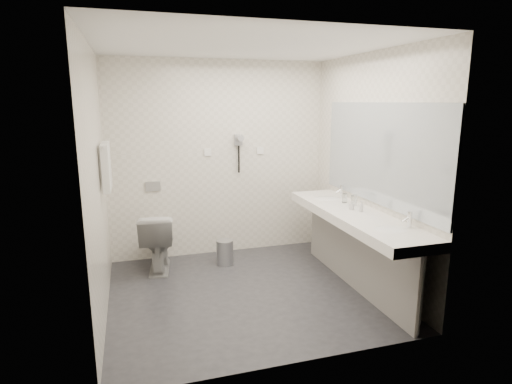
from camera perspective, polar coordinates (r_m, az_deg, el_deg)
name	(u,v)px	position (r m, az deg, el deg)	size (l,w,h in m)	color
floor	(247,292)	(4.60, -1.29, -13.41)	(2.80, 2.80, 0.00)	#2B2B31
ceiling	(245,45)	(4.18, -1.46, 19.27)	(2.80, 2.80, 0.00)	white
wall_back	(219,160)	(5.46, -5.01, 4.41)	(2.80, 2.80, 0.00)	white
wall_front	(295,207)	(3.00, 5.24, -2.05)	(2.80, 2.80, 0.00)	white
wall_left	(97,184)	(4.07, -20.72, 0.99)	(2.60, 2.60, 0.00)	white
wall_right	(369,170)	(4.77, 15.09, 2.90)	(2.60, 2.60, 0.00)	white
vanity_counter	(354,216)	(4.56, 13.15, -3.22)	(0.55, 2.20, 0.10)	white
vanity_panel	(354,254)	(4.70, 13.16, -8.20)	(0.03, 2.15, 0.75)	gray
vanity_post_near	(419,296)	(3.92, 21.28, -12.94)	(0.06, 0.06, 0.75)	silver
vanity_post_far	(316,227)	(5.58, 8.14, -4.70)	(0.06, 0.06, 0.75)	silver
mirror	(379,154)	(4.57, 16.38, 4.97)	(0.02, 2.20, 1.05)	#B2BCC6
basin_near	(390,231)	(4.02, 17.76, -5.04)	(0.40, 0.31, 0.05)	white
basin_far	(327,199)	(5.10, 9.56, -1.01)	(0.40, 0.31, 0.05)	white
faucet_near	(410,220)	(4.11, 20.10, -3.54)	(0.04, 0.04, 0.15)	silver
faucet_far	(342,191)	(5.17, 11.53, 0.11)	(0.04, 0.04, 0.15)	silver
soap_bottle_a	(352,205)	(4.61, 12.83, -1.78)	(0.04, 0.04, 0.09)	silver
soap_bottle_c	(361,206)	(4.55, 14.08, -1.89)	(0.04, 0.04, 0.12)	silver
glass_left	(354,200)	(4.79, 13.13, -1.11)	(0.06, 0.06, 0.12)	silver
glass_right	(345,198)	(4.91, 11.92, -0.83)	(0.06, 0.06, 0.10)	silver
toilet	(158,241)	(5.19, -13.18, -6.47)	(0.40, 0.70, 0.71)	white
flush_plate	(153,186)	(5.39, -13.80, 0.76)	(0.18, 0.02, 0.12)	#B2B5BA
pedal_bin	(225,253)	(5.28, -4.24, -8.21)	(0.21, 0.21, 0.30)	#B2B5BA
bin_lid	(225,241)	(5.22, -4.27, -6.61)	(0.21, 0.21, 0.01)	#B2B5BA
towel_rail	(104,145)	(4.57, -19.95, 6.00)	(0.02, 0.02, 0.62)	silver
towel_near	(106,168)	(4.46, -19.70, 3.03)	(0.07, 0.24, 0.48)	white
towel_far	(107,164)	(4.74, -19.55, 3.54)	(0.07, 0.24, 0.48)	white
dryer_cradle	(238,140)	(5.46, -2.40, 7.08)	(0.10, 0.04, 0.14)	#94959A
dryer_barrel	(240,138)	(5.39, -2.22, 7.34)	(0.08, 0.08, 0.14)	#94959A
dryer_cord	(239,159)	(5.47, -2.34, 4.46)	(0.02, 0.02, 0.35)	black
switch_plate_a	(208,152)	(5.41, -6.56, 5.37)	(0.09, 0.02, 0.09)	white
switch_plate_b	(260,150)	(5.57, 0.57, 5.65)	(0.09, 0.02, 0.09)	white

